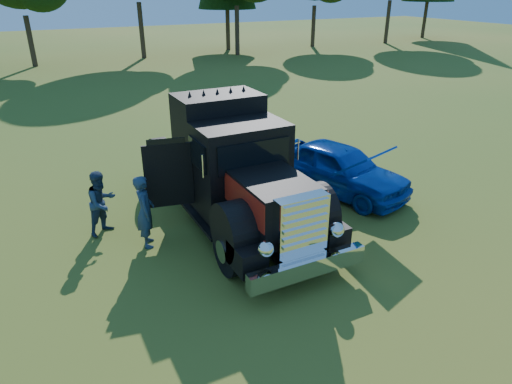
% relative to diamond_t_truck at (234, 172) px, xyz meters
% --- Properties ---
extents(ground, '(120.00, 120.00, 0.00)m').
position_rel_diamond_t_truck_xyz_m(ground, '(0.94, -1.78, -1.28)').
color(ground, '#325B1A').
rests_on(ground, ground).
extents(diamond_t_truck, '(3.36, 7.16, 3.00)m').
position_rel_diamond_t_truck_xyz_m(diamond_t_truck, '(0.00, 0.00, 0.00)').
color(diamond_t_truck, black).
rests_on(diamond_t_truck, ground).
extents(hotrod_coupe, '(2.82, 4.47, 1.89)m').
position_rel_diamond_t_truck_xyz_m(hotrod_coupe, '(3.34, 0.23, -0.57)').
color(hotrod_coupe, '#083BB2').
rests_on(hotrod_coupe, ground).
extents(spectator_near, '(0.52, 0.68, 1.69)m').
position_rel_diamond_t_truck_xyz_m(spectator_near, '(-2.25, -0.21, -0.44)').
color(spectator_near, '#1A253E').
rests_on(spectator_near, ground).
extents(spectator_far, '(0.95, 0.90, 1.56)m').
position_rel_diamond_t_truck_xyz_m(spectator_far, '(-3.01, 0.82, -0.50)').
color(spectator_far, '#1E2148').
rests_on(spectator_far, ground).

